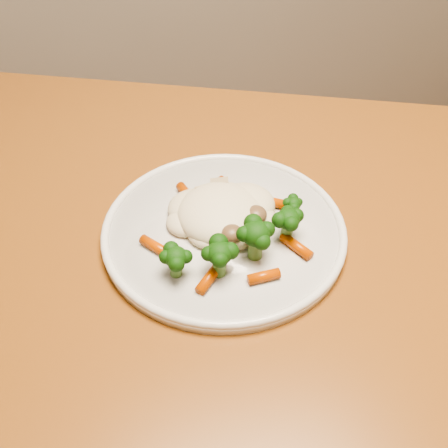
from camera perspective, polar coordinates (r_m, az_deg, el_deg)
name	(u,v)px	position (r m, az deg, el deg)	size (l,w,h in m)	color
dining_table	(195,333)	(0.70, -2.95, -10.98)	(1.49, 1.26, 0.75)	#925421
plate	(224,232)	(0.67, 0.00, -0.85)	(0.29, 0.29, 0.01)	white
meal	(229,219)	(0.65, 0.51, 0.50)	(0.20, 0.18, 0.05)	beige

